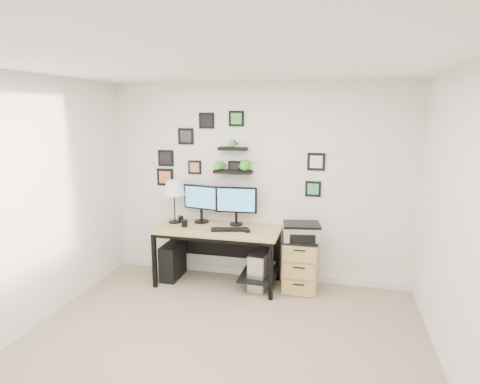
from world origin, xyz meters
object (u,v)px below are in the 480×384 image
(table_lamp, at_px, (174,189))
(file_cabinet, at_px, (301,264))
(printer, at_px, (301,231))
(pc_tower_grey, at_px, (260,269))
(pc_tower_black, at_px, (173,261))
(mug, at_px, (185,223))
(monitor_left, at_px, (201,201))
(desk, at_px, (221,237))
(monitor_right, at_px, (236,203))

(table_lamp, xyz_separation_m, file_cabinet, (1.71, -0.04, -0.88))
(table_lamp, xyz_separation_m, printer, (1.70, -0.09, -0.44))
(pc_tower_grey, bearing_deg, pc_tower_black, 179.01)
(mug, height_order, printer, printer)
(table_lamp, relative_size, file_cabinet, 0.86)
(mug, relative_size, pc_tower_black, 0.19)
(monitor_left, distance_m, table_lamp, 0.39)
(desk, relative_size, monitor_left, 3.13)
(desk, bearing_deg, monitor_right, 48.31)
(file_cabinet, bearing_deg, mug, -175.52)
(table_lamp, xyz_separation_m, pc_tower_black, (-0.01, -0.09, -0.98))
(table_lamp, bearing_deg, pc_tower_grey, -5.22)
(mug, bearing_deg, file_cabinet, 4.48)
(monitor_left, bearing_deg, file_cabinet, -5.52)
(desk, bearing_deg, file_cabinet, 3.23)
(monitor_right, xyz_separation_m, file_cabinet, (0.87, -0.12, -0.72))
(desk, xyz_separation_m, file_cabinet, (1.03, 0.06, -0.29))
(monitor_left, bearing_deg, table_lamp, -165.87)
(pc_tower_black, height_order, file_cabinet, file_cabinet)
(monitor_right, height_order, mug, monitor_right)
(monitor_left, height_order, table_lamp, table_lamp)
(desk, distance_m, printer, 1.04)
(pc_tower_grey, height_order, printer, printer)
(monitor_right, xyz_separation_m, pc_tower_grey, (0.37, -0.18, -0.82))
(pc_tower_black, relative_size, pc_tower_grey, 0.95)
(file_cabinet, xyz_separation_m, printer, (-0.00, -0.05, 0.44))
(desk, distance_m, file_cabinet, 1.07)
(monitor_left, relative_size, printer, 1.03)
(monitor_right, xyz_separation_m, mug, (-0.63, -0.24, -0.26))
(pc_tower_grey, bearing_deg, printer, 2.15)
(pc_tower_grey, bearing_deg, table_lamp, 174.78)
(table_lamp, bearing_deg, mug, -38.83)
(monitor_right, distance_m, table_lamp, 0.85)
(monitor_left, xyz_separation_m, file_cabinet, (1.36, -0.13, -0.71))
(desk, height_order, monitor_right, monitor_right)
(table_lamp, height_order, printer, table_lamp)
(mug, bearing_deg, monitor_right, 20.64)
(monitor_right, height_order, table_lamp, table_lamp)
(mug, relative_size, pc_tower_grey, 0.18)
(mug, relative_size, file_cabinet, 0.13)
(monitor_right, relative_size, printer, 1.11)
(mug, distance_m, pc_tower_black, 0.60)
(monitor_right, height_order, printer, monitor_right)
(file_cabinet, relative_size, printer, 1.35)
(pc_tower_grey, bearing_deg, monitor_right, 153.20)
(file_cabinet, bearing_deg, pc_tower_black, -178.53)
(monitor_left, relative_size, file_cabinet, 0.76)
(file_cabinet, bearing_deg, table_lamp, 178.51)
(desk, xyz_separation_m, table_lamp, (-0.67, 0.10, 0.59))
(monitor_right, distance_m, printer, 0.93)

